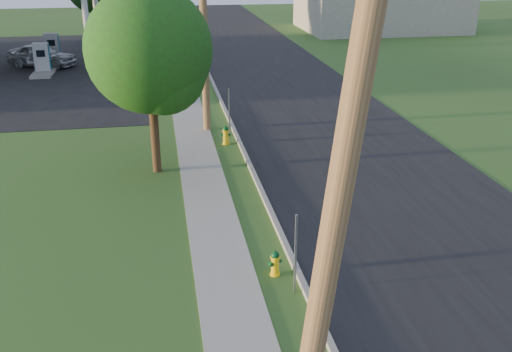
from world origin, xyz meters
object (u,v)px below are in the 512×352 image
Objects in this scene: fuel_pump_se at (53,51)px; hydrant_far at (202,73)px; fuel_pump_ne at (43,62)px; utility_pole_mid at (203,12)px; tree_verge at (152,55)px; utility_pole_near at (338,198)px; car_silver at (42,55)px; hydrant_near at (275,263)px; hydrant_mid at (226,135)px.

hydrant_far is (9.55, -6.88, -0.39)m from fuel_pump_se.
utility_pole_mid is at bearing -55.60° from fuel_pump_ne.
tree_verge is 15.49m from hydrant_far.
utility_pole_mid is (-0.00, 18.00, 0.15)m from utility_pole_near.
utility_pole_near reaches higher than car_silver.
hydrant_mid is at bearing 89.95° from hydrant_near.
fuel_pump_ne is 0.73× the size of car_silver.
hydrant_mid is 1.15× the size of hydrant_far.
fuel_pump_se is 4.11× the size of hydrant_mid.
utility_pole_near is at bearing -81.07° from tree_verge.
hydrant_mid is at bearing -74.85° from utility_pole_mid.
tree_verge is (6.80, -17.65, 3.38)m from fuel_pump_ne.
tree_verge is at bearing 109.88° from hydrant_near.
fuel_pump_ne is 19.22m from tree_verge.
fuel_pump_se is at bearing 116.38° from hydrant_mid.
tree_verge is (-2.10, -4.65, -0.85)m from utility_pole_mid.
utility_pole_mid reaches higher than hydrant_far.
hydrant_near is 0.86× the size of hydrant_mid.
utility_pole_near is 0.97× the size of utility_pole_mid.
hydrant_near is (9.46, -24.99, -0.39)m from fuel_pump_ne.
tree_verge reaches higher than hydrant_far.
car_silver is (-0.42, -1.73, 0.03)m from fuel_pump_se.
hydrant_near is at bearing -136.08° from car_silver.
utility_pole_near reaches higher than hydrant_near.
fuel_pump_ne is 2.31m from car_silver.
hydrant_near is at bearing -87.34° from utility_pole_mid.
hydrant_near is at bearing -90.23° from hydrant_far.
fuel_pump_ne is at bearing 110.73° from hydrant_near.
utility_pole_mid is 18.38m from car_silver.
tree_verge is at bearing -114.27° from utility_pole_mid.
hydrant_near is at bearing -90.05° from hydrant_mid.
hydrant_near is 9.91m from hydrant_mid.
tree_verge reaches higher than fuel_pump_ne.
hydrant_far is at bearing 79.48° from tree_verge.
car_silver is (-7.22, 19.92, -3.35)m from tree_verge.
utility_pole_near is at bearing -73.98° from fuel_pump_ne.
fuel_pump_ne is 4.73× the size of hydrant_far.
hydrant_near is 0.99× the size of hydrant_far.
tree_verge is 5.25m from hydrant_mid.
fuel_pump_ne is (-8.90, 31.00, -4.08)m from utility_pole_near.
fuel_pump_se is (0.00, 4.00, 0.00)m from fuel_pump_ne.
hydrant_mid is 19.98m from car_silver.
utility_pole_mid is 2.23× the size of car_silver.
fuel_pump_se is at bearing 107.44° from tree_verge.
utility_pole_near is 7.51m from hydrant_near.
car_silver reaches higher than hydrant_far.
utility_pole_mid reaches higher than fuel_pump_se.
fuel_pump_ne is at bearing 122.10° from hydrant_mid.
fuel_pump_ne reaches higher than car_silver.
hydrant_near is 22.11m from hydrant_far.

